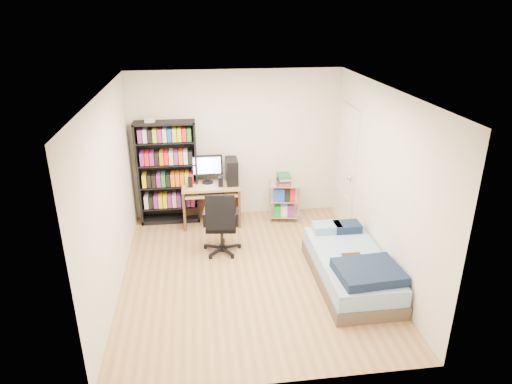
{
  "coord_description": "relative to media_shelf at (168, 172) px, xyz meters",
  "views": [
    {
      "loc": [
        -0.64,
        -5.37,
        3.45
      ],
      "look_at": [
        0.12,
        0.4,
        1.05
      ],
      "focal_mm": 32.0,
      "sensor_mm": 36.0,
      "label": 1
    }
  ],
  "objects": [
    {
      "name": "wire_cart",
      "position": [
        1.93,
        -0.21,
        -0.36
      ],
      "size": [
        0.56,
        0.44,
        0.81
      ],
      "rotation": [
        0.0,
        0.0,
        -0.17
      ],
      "color": "silver",
      "rests_on": "room"
    },
    {
      "name": "room",
      "position": [
        1.16,
        -1.84,
        0.36
      ],
      "size": [
        3.58,
        4.08,
        2.58
      ],
      "color": "tan",
      "rests_on": "ground"
    },
    {
      "name": "office_chair",
      "position": [
        0.8,
        -1.21,
        -0.58
      ],
      "size": [
        0.64,
        0.64,
        0.98
      ],
      "rotation": [
        0.0,
        0.0,
        -0.11
      ],
      "color": "black",
      "rests_on": "room"
    },
    {
      "name": "computer_desk",
      "position": [
        0.78,
        -0.16,
        -0.25
      ],
      "size": [
        0.94,
        0.54,
        1.18
      ],
      "color": "#A38054",
      "rests_on": "room"
    },
    {
      "name": "bed",
      "position": [
        2.45,
        -2.23,
        -0.66
      ],
      "size": [
        0.9,
        1.8,
        0.51
      ],
      "color": "brown",
      "rests_on": "room"
    },
    {
      "name": "door",
      "position": [
        2.89,
        -0.49,
        0.11
      ],
      "size": [
        0.12,
        0.8,
        2.0
      ],
      "color": "silver",
      "rests_on": "room"
    },
    {
      "name": "media_shelf",
      "position": [
        0.0,
        0.0,
        0.0
      ],
      "size": [
        0.97,
        0.32,
        1.8
      ],
      "color": "black",
      "rests_on": "room"
    }
  ]
}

